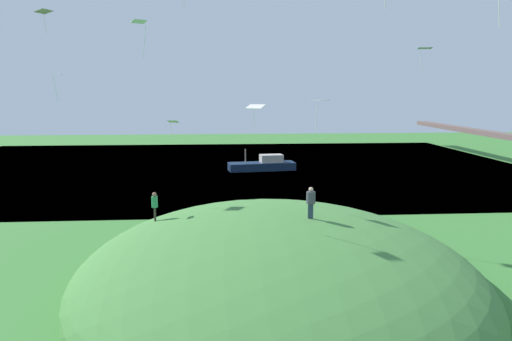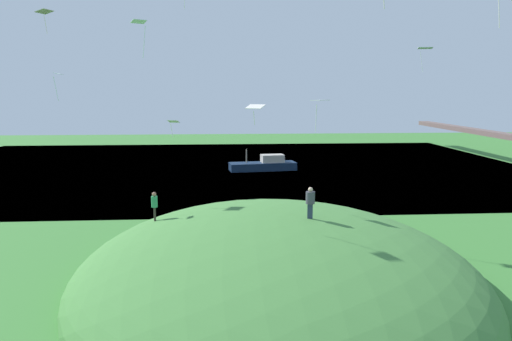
{
  "view_description": "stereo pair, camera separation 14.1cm",
  "coord_description": "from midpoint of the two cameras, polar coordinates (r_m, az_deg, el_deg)",
  "views": [
    {
      "loc": [
        34.88,
        -0.3,
        9.94
      ],
      "look_at": [
        2.93,
        2.09,
        4.75
      ],
      "focal_mm": 34.54,
      "sensor_mm": 36.0,
      "label": 1
    },
    {
      "loc": [
        34.89,
        -0.16,
        9.94
      ],
      "look_at": [
        2.93,
        2.09,
        4.75
      ],
      "focal_mm": 34.54,
      "sensor_mm": 36.0,
      "label": 2
    }
  ],
  "objects": [
    {
      "name": "person_watching_kites",
      "position": [
        26.07,
        6.46,
        -3.32
      ],
      "size": [
        0.61,
        0.61,
        1.68
      ],
      "rotation": [
        0.0,
        0.0,
        1.22
      ],
      "color": "#2A374D",
      "rests_on": "grass_hill"
    },
    {
      "name": "grass_hill",
      "position": [
        27.07,
        2.42,
        -12.35
      ],
      "size": [
        25.64,
        21.39,
        6.64
      ],
      "primitive_type": "ellipsoid",
      "color": "#437C39",
      "rests_on": "ground_plane"
    },
    {
      "name": "lake_water",
      "position": [
        66.09,
        -3.77,
        0.36
      ],
      "size": [
        54.91,
        80.0,
        0.4
      ],
      "primitive_type": "cube",
      "color": "#36537B",
      "rests_on": "ground_plane"
    },
    {
      "name": "kite_12",
      "position": [
        27.03,
        7.52,
        7.88
      ],
      "size": [
        1.15,
        1.15,
        1.76
      ],
      "color": "silver"
    },
    {
      "name": "kite_6",
      "position": [
        28.77,
        -13.2,
        16.14
      ],
      "size": [
        0.86,
        0.95,
        2.02
      ],
      "color": "white"
    },
    {
      "name": "kite_1",
      "position": [
        34.41,
        -21.87,
        10.07
      ],
      "size": [
        0.66,
        0.52,
        1.77
      ],
      "color": "white"
    },
    {
      "name": "kite_11",
      "position": [
        36.28,
        -9.44,
        5.53
      ],
      "size": [
        0.72,
        0.89,
        1.29
      ],
      "color": "white"
    },
    {
      "name": "ground_plane",
      "position": [
        36.28,
        -3.52,
        -6.72
      ],
      "size": [
        160.0,
        160.0,
        0.0
      ],
      "primitive_type": "plane",
      "color": "#397731"
    },
    {
      "name": "person_near_shore",
      "position": [
        29.24,
        -11.55,
        -3.66
      ],
      "size": [
        0.43,
        0.43,
        1.71
      ],
      "rotation": [
        0.0,
        0.0,
        3.36
      ],
      "color": "#322D24",
      "rests_on": "grass_hill"
    },
    {
      "name": "bridge_deck_far",
      "position": [
        75.72,
        26.06,
        3.78
      ],
      "size": [
        49.42,
        1.8,
        0.7
      ],
      "primitive_type": "cube",
      "color": "#65524D"
    },
    {
      "name": "kite_13",
      "position": [
        39.32,
        -23.2,
        16.51
      ],
      "size": [
        1.38,
        1.15,
        1.67
      ],
      "color": "#F6DBD0"
    },
    {
      "name": "boat_on_lake",
      "position": [
        62.4,
        1.05,
        0.66
      ],
      "size": [
        3.55,
        8.64,
        2.74
      ],
      "rotation": [
        0.0,
        0.0,
        1.7
      ],
      "color": "#11213B",
      "rests_on": "lake_water"
    },
    {
      "name": "kite_3",
      "position": [
        37.14,
        19.08,
        13.14
      ],
      "size": [
        0.91,
        1.13,
        1.71
      ],
      "color": "silver"
    },
    {
      "name": "kite_4",
      "position": [
        30.25,
        0.05,
        7.35
      ],
      "size": [
        1.18,
        1.29,
        1.3
      ],
      "color": "white"
    }
  ]
}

